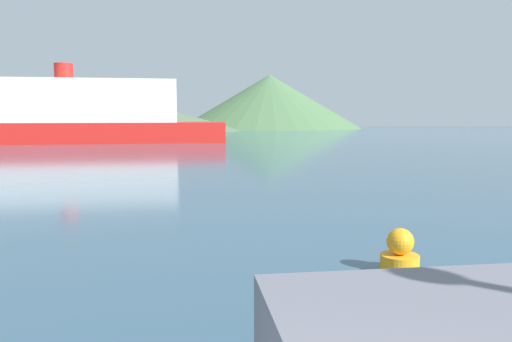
{
  "coord_description": "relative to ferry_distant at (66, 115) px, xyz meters",
  "views": [
    {
      "loc": [
        0.17,
        -0.05,
        2.79
      ],
      "look_at": [
        0.67,
        14.0,
        1.2
      ],
      "focal_mm": 35.0,
      "sensor_mm": 36.0,
      "label": 1
    }
  ],
  "objects": [
    {
      "name": "ferry_distant",
      "position": [
        0.0,
        0.0,
        0.0
      ],
      "size": [
        32.3,
        11.43,
        7.89
      ],
      "rotation": [
        0.0,
        0.0,
        0.13
      ],
      "color": "red",
      "rests_on": "ground_plane"
    },
    {
      "name": "hill_west",
      "position": [
        -5.59,
        40.86,
        0.51
      ],
      "size": [
        47.59,
        47.59,
        6.59
      ],
      "color": "#4C6647",
      "rests_on": "ground_plane"
    },
    {
      "name": "hill_central",
      "position": [
        24.05,
        54.57,
        2.78
      ],
      "size": [
        38.23,
        38.23,
        11.13
      ],
      "color": "#476B42",
      "rests_on": "ground_plane"
    },
    {
      "name": "buoy_marker",
      "position": [
        20.26,
        -42.64,
        -2.46
      ],
      "size": [
        0.69,
        0.69,
        0.79
      ],
      "color": "orange",
      "rests_on": "ground_plane"
    }
  ]
}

